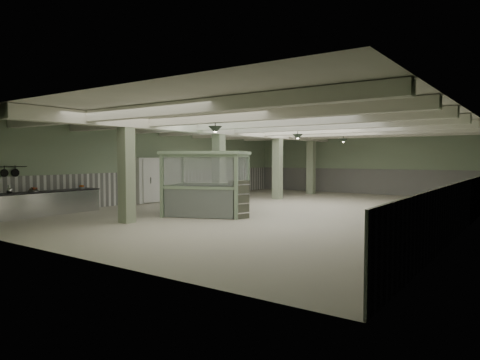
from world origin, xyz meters
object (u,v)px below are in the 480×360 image
Objects in this scene: walkin_cooler at (154,180)px; guard_booth at (207,171)px; prep_counter at (33,204)px; filing_cabinet at (239,199)px.

walkin_cooler is 0.62× the size of guard_booth.
prep_counter is 2.20× the size of walkin_cooler.
filing_cabinet is (6.61, -2.16, -0.40)m from walkin_cooler.
prep_counter is 7.65m from filing_cabinet.
guard_booth is 2.77× the size of filing_cabinet.
walkin_cooler is at bearing 90.78° from prep_counter.
guard_booth reaches higher than filing_cabinet.
walkin_cooler is 6.97m from filing_cabinet.
prep_counter is 3.79× the size of filing_cabinet.
walkin_cooler is 5.42m from guard_booth.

